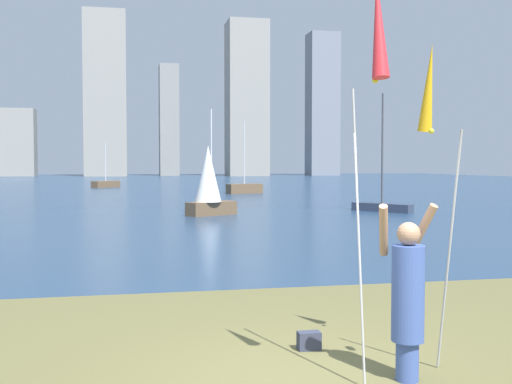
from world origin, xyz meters
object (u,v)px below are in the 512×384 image
object	(u,v)px
kite_flag_left	(377,39)
sailboat_5	(209,182)
sailboat_3	(382,204)
bag	(309,341)
sailboat_6	(244,188)
person	(408,294)
kite_flag_right	(430,97)
sailboat_2	(106,184)

from	to	relation	value
kite_flag_left	sailboat_5	xyz separation A→B (m)	(1.04, 20.43, -1.93)
kite_flag_left	sailboat_3	xyz separation A→B (m)	(8.95, 20.83, -2.97)
bag	sailboat_6	size ratio (longest dim) A/B	0.05
sailboat_5	person	bearing A→B (deg)	-91.55
sailboat_5	sailboat_3	bearing A→B (deg)	2.90
kite_flag_right	kite_flag_left	bearing A→B (deg)	-137.74
kite_flag_left	bag	size ratio (longest dim) A/B	14.74
sailboat_5	sailboat_6	world-z (taller)	sailboat_6
sailboat_2	sailboat_5	xyz separation A→B (m)	(5.38, -31.98, 1.08)
person	sailboat_5	distance (m)	20.10
kite_flag_left	sailboat_2	xyz separation A→B (m)	(-4.35, 52.41, -3.01)
kite_flag_right	bag	distance (m)	3.11
person	sailboat_3	bearing A→B (deg)	83.76
kite_flag_left	sailboat_6	bearing A→B (deg)	81.28
sailboat_5	kite_flag_right	bearing A→B (deg)	-90.15
kite_flag_right	sailboat_2	size ratio (longest dim) A/B	0.87
sailboat_3	sailboat_5	xyz separation A→B (m)	(-7.91, -0.40, 1.05)
kite_flag_left	sailboat_6	distance (m)	39.33
sailboat_2	sailboat_6	bearing A→B (deg)	-52.98
person	sailboat_2	bearing A→B (deg)	111.50
sailboat_5	sailboat_6	distance (m)	19.01
person	sailboat_6	size ratio (longest dim) A/B	0.34
kite_flag_left	kite_flag_right	bearing A→B (deg)	42.26
person	sailboat_3	distance (m)	22.17
kite_flag_right	sailboat_2	distance (m)	51.86
bag	sailboat_2	xyz separation A→B (m)	(-4.16, 50.88, 0.21)
person	sailboat_5	size ratio (longest dim) A/B	0.40
sailboat_3	person	bearing A→B (deg)	-112.43
bag	sailboat_5	distance (m)	18.98
sailboat_2	sailboat_5	bearing A→B (deg)	-80.45
bag	sailboat_6	world-z (taller)	sailboat_6
kite_flag_right	sailboat_6	xyz separation A→B (m)	(4.96, 37.87, -2.53)
sailboat_2	sailboat_5	size ratio (longest dim) A/B	0.90
sailboat_2	sailboat_5	world-z (taller)	sailboat_5
bag	sailboat_6	bearing A→B (deg)	80.65
sailboat_2	person	bearing A→B (deg)	-84.69
sailboat_5	sailboat_2	bearing A→B (deg)	99.55
person	kite_flag_left	bearing A→B (deg)	-128.72
bag	sailboat_2	bearing A→B (deg)	94.68
person	sailboat_5	world-z (taller)	sailboat_5
person	sailboat_3	xyz separation A→B (m)	(8.45, 20.48, -0.53)
person	sailboat_2	xyz separation A→B (m)	(-4.84, 52.07, -0.56)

